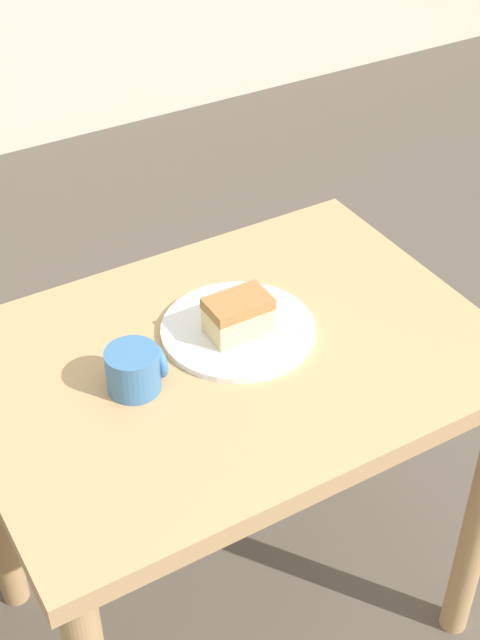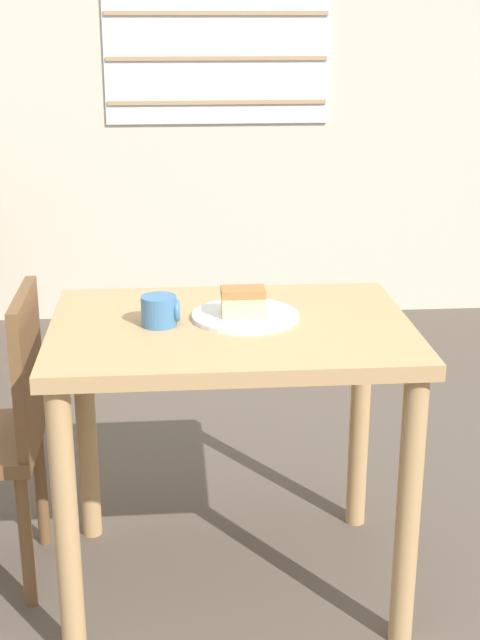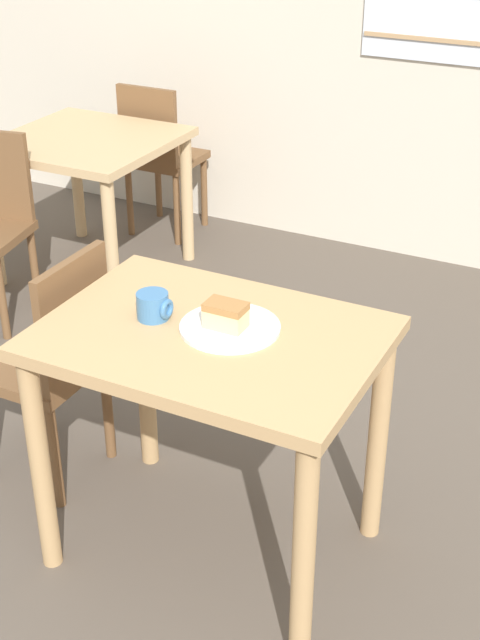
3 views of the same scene
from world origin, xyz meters
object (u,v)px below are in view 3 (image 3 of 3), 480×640
Objects in this scene: chair_far_opposite at (160,154)px; coffee_mug at (154,306)px; dining_table_near at (211,374)px; chair_near_window at (53,360)px; plate at (230,327)px; cake_slice at (226,315)px; dining_table_far at (88,161)px.

coffee_mug is (1.26, -2.07, 0.36)m from chair_far_opposite.
chair_near_window reaches higher than dining_table_near.
coffee_mug is (-0.22, -0.04, 0.03)m from plate.
cake_slice reaches higher than plate.
dining_table_far is 0.59m from chair_far_opposite.
plate is at bearing 126.07° from chair_far_opposite.
dining_table_far is 2.81× the size of plate.
chair_near_window and chair_far_opposite have the same top height.
dining_table_near is 8.24× the size of cake_slice.
plate is 2.82× the size of coffee_mug.
dining_table_far is at bearing 134.81° from dining_table_near.
chair_far_opposite is at bearing 85.33° from dining_table_far.
plate reaches higher than dining_table_near.
coffee_mug reaches higher than dining_table_far.
dining_table_near reaches higher than dining_table_far.
dining_table_near is 1.18× the size of dining_table_far.
chair_far_opposite is at bearing 125.81° from cake_slice.
coffee_mug is at bearing -48.89° from dining_table_far.
cake_slice is at bearing 37.85° from dining_table_near.
chair_near_window is 3.01× the size of plate.
dining_table_near is 1.10× the size of chair_far_opposite.
chair_near_window is 7.47× the size of cake_slice.
chair_near_window reaches higher than dining_table_far.
dining_table_near is 0.25m from coffee_mug.
cake_slice reaches higher than coffee_mug.
coffee_mug is (-0.21, -0.03, -0.01)m from cake_slice.
plate is 0.04m from cake_slice.
dining_table_near is at bearing 124.83° from chair_far_opposite.
plate is 0.23m from coffee_mug.
cake_slice reaches higher than chair_near_window.
chair_far_opposite is 8.48× the size of coffee_mug.
dining_table_far is 2.13m from cake_slice.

